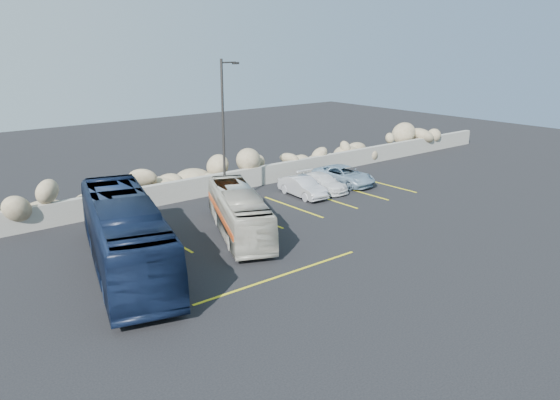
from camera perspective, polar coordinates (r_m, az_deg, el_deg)
ground at (r=22.15m, az=2.50°, el=-7.41°), size 90.00×90.00×0.00m
seawall at (r=31.44m, az=-12.07°, el=0.65°), size 60.00×0.40×1.20m
riprap_pile at (r=32.31m, az=-13.11°, el=2.29°), size 54.00×2.80×2.60m
parking_lines at (r=28.93m, az=2.14°, el=-1.60°), size 18.16×9.36×0.01m
lamppost at (r=29.77m, az=-5.86°, el=7.34°), size 1.14×0.18×8.00m
vintage_bus at (r=25.92m, az=-4.31°, el=-1.28°), size 4.79×7.86×2.17m
tour_coach at (r=22.58m, az=-15.86°, el=-3.53°), size 5.27×10.91×2.96m
car_b at (r=32.28m, az=2.39°, el=1.38°), size 1.52×3.64×1.17m
car_c at (r=33.56m, az=4.46°, el=1.84°), size 1.52×3.67×1.06m
car_d at (r=35.19m, az=6.69°, el=2.57°), size 2.27×4.42×1.19m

